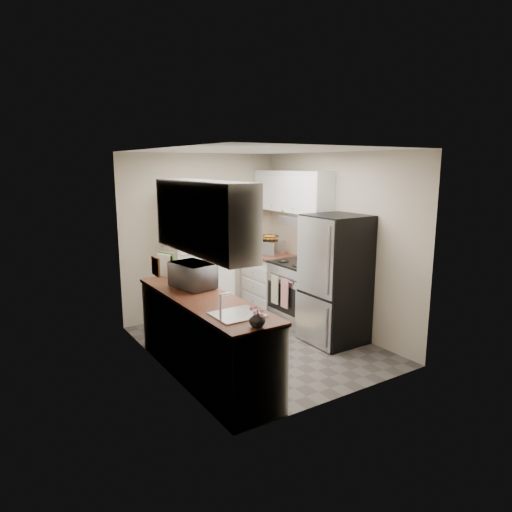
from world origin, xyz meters
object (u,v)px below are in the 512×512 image
at_px(refrigerator, 335,279).
at_px(microwave, 193,275).
at_px(toaster_oven, 269,248).
at_px(electric_range, 299,292).
at_px(pantry_cabinet, 199,256).
at_px(wine_bottle, 172,269).

bearing_deg(refrigerator, microwave, 167.55).
bearing_deg(toaster_oven, electric_range, -107.64).
bearing_deg(pantry_cabinet, microwave, -118.34).
relative_size(pantry_cabinet, refrigerator, 1.18).
bearing_deg(microwave, pantry_cabinet, -38.46).
bearing_deg(microwave, electric_range, -88.39).
bearing_deg(pantry_cabinet, wine_bottle, -132.08).
distance_m(refrigerator, wine_bottle, 2.12).
distance_m(pantry_cabinet, toaster_oven, 1.15).
relative_size(wine_bottle, toaster_oven, 0.71).
xyz_separation_m(electric_range, refrigerator, (-0.03, -0.80, 0.37)).
bearing_deg(electric_range, refrigerator, -92.48).
relative_size(refrigerator, wine_bottle, 6.00).
bearing_deg(toaster_oven, pantry_cabinet, 150.08).
bearing_deg(electric_range, microwave, -168.27).
xyz_separation_m(pantry_cabinet, toaster_oven, (1.14, -0.19, 0.04)).
height_order(pantry_cabinet, refrigerator, pantry_cabinet).
xyz_separation_m(electric_range, toaster_oven, (-0.04, 0.74, 0.56)).
bearing_deg(refrigerator, pantry_cabinet, 123.46).
bearing_deg(pantry_cabinet, electric_range, -38.22).
bearing_deg(wine_bottle, pantry_cabinet, 47.92).
xyz_separation_m(pantry_cabinet, microwave, (-0.71, -1.32, 0.07)).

